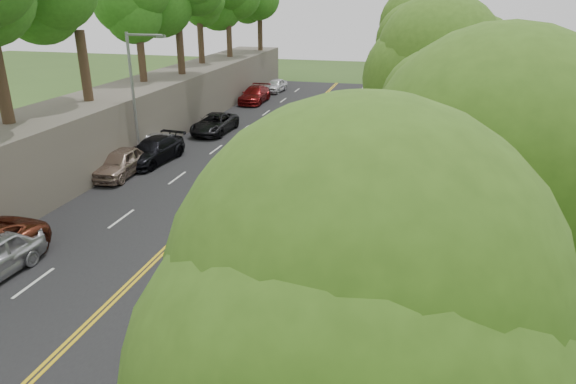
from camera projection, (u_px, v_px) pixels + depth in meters
ground at (215, 312)px, 17.38m from camera, size 140.00×140.00×0.00m
road at (225, 165)px, 32.17m from camera, size 11.20×66.00×0.04m
sidewalk at (351, 175)px, 30.32m from camera, size 4.20×66.00×0.05m
jersey_barrier at (313, 168)px, 30.76m from camera, size 0.42×66.00×0.60m
rock_embankment at (107, 126)px, 33.33m from camera, size 5.00×66.00×4.00m
chainlink_fence at (388, 162)px, 29.48m from camera, size 0.04×66.00×2.00m
trees_fenceside at (442, 56)px, 26.77m from camera, size 7.00×66.00×14.00m
streetlight at (136, 90)px, 30.77m from camera, size 2.52×0.22×8.00m
signpost at (205, 318)px, 13.70m from camera, size 0.62×0.09×3.10m
construction_barrel at (393, 127)px, 39.28m from camera, size 0.55×0.55×0.91m
concrete_block at (316, 381)px, 13.63m from camera, size 1.35×1.09×0.82m
car_3 at (153, 151)px, 32.40m from camera, size 2.63×5.39×1.51m
car_4 at (120, 163)px, 29.99m from camera, size 2.05×4.71×1.58m
car_5 at (157, 147)px, 33.51m from camera, size 1.61×4.19×1.36m
car_6 at (214, 124)px, 39.32m from camera, size 2.46×5.20×1.44m
car_7 at (255, 95)px, 50.19m from camera, size 2.28×5.40×1.56m
car_8 at (276, 85)px, 55.69m from camera, size 1.95×4.23×1.40m
painter_0 at (293, 202)px, 23.97m from camera, size 0.74×1.00×1.86m
painter_1 at (272, 236)px, 20.85m from camera, size 0.53×0.67×1.60m
painter_2 at (281, 233)px, 21.03m from camera, size 0.80×0.93×1.67m
painter_3 at (297, 196)px, 24.74m from camera, size 1.05×1.34×1.82m
person_far at (377, 123)px, 38.58m from camera, size 1.13×0.80×1.79m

